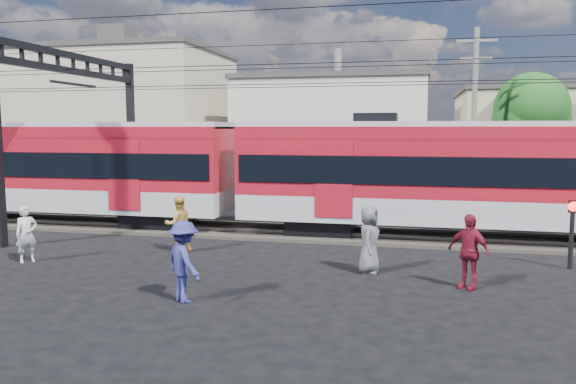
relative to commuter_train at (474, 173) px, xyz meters
name	(u,v)px	position (x,y,z in m)	size (l,w,h in m)	color
ground	(261,297)	(-5.43, -8.00, -2.40)	(120.00, 120.00, 0.00)	black
track_bed	(319,233)	(-5.43, 0.00, -2.34)	(70.00, 3.40, 0.12)	#2D2823
rail_near	(316,234)	(-5.43, -0.75, -2.22)	(70.00, 0.12, 0.12)	#59544C
rail_far	(323,226)	(-5.43, 0.75, -2.22)	(70.00, 0.12, 0.12)	#59544C
commuter_train	(474,173)	(0.00, 0.00, 0.00)	(50.30, 3.08, 4.17)	black
catenary	(105,98)	(-14.08, 0.00, 2.73)	(70.00, 9.30, 7.52)	black
building_west	(121,118)	(-22.43, 16.00, 2.25)	(14.28, 10.20, 9.30)	#BBAF8F
building_midwest	(337,132)	(-7.43, 19.00, 1.25)	(12.24, 12.24, 7.30)	beige
utility_pole_mid	(474,115)	(0.57, 7.00, 2.13)	(1.80, 0.24, 8.50)	slate
tree_near	(535,114)	(3.75, 10.09, 2.26)	(3.82, 3.64, 6.72)	#382619
pedestrian_a	(27,234)	(-13.14, -6.16, -1.57)	(0.61, 0.40, 1.67)	silver
pedestrian_b	(179,224)	(-9.32, -3.88, -1.50)	(0.87, 0.68, 1.80)	gold
pedestrian_c	(184,261)	(-7.06, -8.71, -1.46)	(1.21, 0.70, 1.87)	navy
pedestrian_d	(469,251)	(-0.66, -6.15, -1.47)	(1.09, 0.46, 1.87)	maroon
pedestrian_e	(369,240)	(-3.17, -5.17, -1.48)	(0.90, 0.59, 1.84)	#54555A
crossing_signal	(572,221)	(2.32, -3.48, -1.05)	(0.28, 0.28, 1.95)	black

